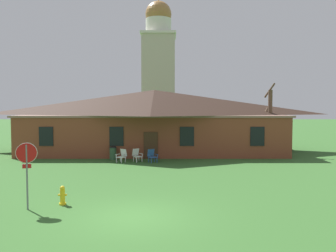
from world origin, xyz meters
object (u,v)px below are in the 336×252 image
object	(u,v)px
fire_hydrant	(63,196)
stop_sign	(27,162)
trash_bin	(114,153)
lawn_chair_by_porch	(123,155)
lawn_chair_left_end	(153,155)
lawn_chair_near_door	(137,155)

from	to	relation	value
fire_hydrant	stop_sign	bearing A→B (deg)	-150.01
fire_hydrant	trash_bin	world-z (taller)	trash_bin
lawn_chair_by_porch	fire_hydrant	size ratio (longest dim) A/B	1.21
lawn_chair_left_end	trash_bin	xyz separation A→B (m)	(-3.08, 1.38, -0.00)
lawn_chair_by_porch	fire_hydrant	distance (m)	10.93
lawn_chair_left_end	trash_bin	size ratio (longest dim) A/B	0.98
stop_sign	lawn_chair_left_end	distance (m)	12.38
fire_hydrant	lawn_chair_left_end	bearing A→B (deg)	73.58
lawn_chair_by_porch	fire_hydrant	world-z (taller)	lawn_chair_by_porch
fire_hydrant	trash_bin	size ratio (longest dim) A/B	0.81
lawn_chair_near_door	fire_hydrant	distance (m)	11.33
lawn_chair_near_door	fire_hydrant	xyz separation A→B (m)	(-2.05, -11.14, -0.12)
fire_hydrant	trash_bin	distance (m)	12.21
lawn_chair_by_porch	lawn_chair_left_end	distance (m)	2.20
lawn_chair_near_door	trash_bin	size ratio (longest dim) A/B	0.98
lawn_chair_by_porch	lawn_chair_left_end	bearing A→B (deg)	-1.43
lawn_chair_by_porch	lawn_chair_near_door	distance (m)	1.09
stop_sign	lawn_chair_by_porch	xyz separation A→B (m)	(2.16, 11.56, -1.38)
lawn_chair_by_porch	trash_bin	distance (m)	1.59
stop_sign	fire_hydrant	xyz separation A→B (m)	(1.17, 0.67, -1.50)
stop_sign	lawn_chair_by_porch	distance (m)	11.84
lawn_chair_by_porch	fire_hydrant	xyz separation A→B (m)	(-0.99, -10.88, -0.12)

